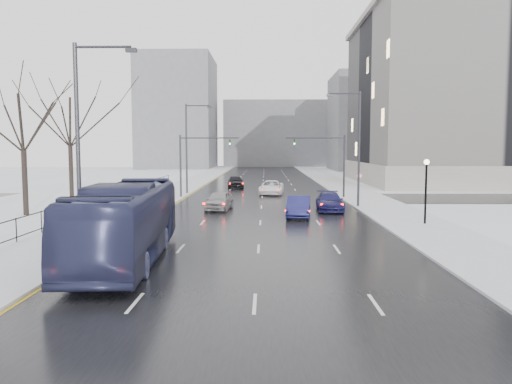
# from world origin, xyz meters

# --- Properties ---
(road) EXTENTS (16.00, 150.00, 0.04)m
(road) POSITION_xyz_m (0.00, 60.00, 0.02)
(road) COLOR black
(road) RESTS_ON ground
(cross_road) EXTENTS (130.00, 10.00, 0.04)m
(cross_road) POSITION_xyz_m (0.00, 48.00, 0.02)
(cross_road) COLOR black
(cross_road) RESTS_ON ground
(sidewalk_left) EXTENTS (5.00, 150.00, 0.16)m
(sidewalk_left) POSITION_xyz_m (-10.50, 60.00, 0.08)
(sidewalk_left) COLOR silver
(sidewalk_left) RESTS_ON ground
(sidewalk_right) EXTENTS (5.00, 150.00, 0.16)m
(sidewalk_right) POSITION_xyz_m (10.50, 60.00, 0.08)
(sidewalk_right) COLOR silver
(sidewalk_right) RESTS_ON ground
(park_strip) EXTENTS (14.00, 150.00, 0.12)m
(park_strip) POSITION_xyz_m (-20.00, 60.00, 0.06)
(park_strip) COLOR white
(park_strip) RESTS_ON ground
(tree_park_d) EXTENTS (8.75, 8.75, 12.50)m
(tree_park_d) POSITION_xyz_m (-17.80, 34.00, 0.00)
(tree_park_d) COLOR black
(tree_park_d) RESTS_ON ground
(tree_park_e) EXTENTS (9.45, 9.45, 13.50)m
(tree_park_e) POSITION_xyz_m (-18.20, 44.00, 0.00)
(tree_park_e) COLOR black
(tree_park_e) RESTS_ON ground
(iron_fence) EXTENTS (0.06, 70.00, 1.30)m
(iron_fence) POSITION_xyz_m (-13.00, 30.00, 0.91)
(iron_fence) COLOR black
(iron_fence) RESTS_ON sidewalk_left
(streetlight_r_mid) EXTENTS (2.95, 0.25, 10.00)m
(streetlight_r_mid) POSITION_xyz_m (8.17, 40.00, 5.62)
(streetlight_r_mid) COLOR #2D2D33
(streetlight_r_mid) RESTS_ON ground
(streetlight_l_near) EXTENTS (2.95, 0.25, 10.00)m
(streetlight_l_near) POSITION_xyz_m (-8.17, 20.00, 5.62)
(streetlight_l_near) COLOR #2D2D33
(streetlight_l_near) RESTS_ON ground
(streetlight_l_far) EXTENTS (2.95, 0.25, 10.00)m
(streetlight_l_far) POSITION_xyz_m (-8.17, 52.00, 5.62)
(streetlight_l_far) COLOR #2D2D33
(streetlight_l_far) RESTS_ON ground
(lamppost_r_mid) EXTENTS (0.36, 0.36, 4.28)m
(lamppost_r_mid) POSITION_xyz_m (11.00, 30.00, 2.94)
(lamppost_r_mid) COLOR black
(lamppost_r_mid) RESTS_ON sidewalk_right
(mast_signal_right) EXTENTS (6.10, 0.33, 6.50)m
(mast_signal_right) POSITION_xyz_m (7.33, 48.00, 4.11)
(mast_signal_right) COLOR #2D2D33
(mast_signal_right) RESTS_ON ground
(mast_signal_left) EXTENTS (6.10, 0.33, 6.50)m
(mast_signal_left) POSITION_xyz_m (-7.33, 48.00, 4.11)
(mast_signal_left) COLOR #2D2D33
(mast_signal_left) RESTS_ON ground
(no_uturn_sign) EXTENTS (0.60, 0.06, 2.70)m
(no_uturn_sign) POSITION_xyz_m (9.20, 44.00, 2.30)
(no_uturn_sign) COLOR #2D2D33
(no_uturn_sign) RESTS_ON sidewalk_right
(civic_building) EXTENTS (41.00, 31.00, 24.80)m
(civic_building) POSITION_xyz_m (35.00, 72.00, 11.21)
(civic_building) COLOR gray
(civic_building) RESTS_ON ground
(bldg_far_right) EXTENTS (24.00, 20.00, 22.00)m
(bldg_far_right) POSITION_xyz_m (28.00, 115.00, 11.00)
(bldg_far_right) COLOR slate
(bldg_far_right) RESTS_ON ground
(bldg_far_left) EXTENTS (18.00, 22.00, 28.00)m
(bldg_far_left) POSITION_xyz_m (-22.00, 125.00, 14.00)
(bldg_far_left) COLOR slate
(bldg_far_left) RESTS_ON ground
(bldg_far_center) EXTENTS (30.00, 18.00, 18.00)m
(bldg_far_center) POSITION_xyz_m (4.00, 140.00, 9.00)
(bldg_far_center) COLOR slate
(bldg_far_center) RESTS_ON ground
(bus) EXTENTS (3.88, 12.98, 3.57)m
(bus) POSITION_xyz_m (-6.00, 19.31, 1.82)
(bus) COLOR #2A2D52
(bus) RESTS_ON road
(sedan_center_near) EXTENTS (2.35, 4.83, 1.59)m
(sedan_center_near) POSITION_xyz_m (-3.50, 38.09, 0.83)
(sedan_center_near) COLOR gray
(sedan_center_near) RESTS_ON road
(sedan_right_near) EXTENTS (2.15, 4.93, 1.58)m
(sedan_right_near) POSITION_xyz_m (2.82, 33.75, 0.83)
(sedan_right_near) COLOR navy
(sedan_right_near) RESTS_ON road
(sedan_right_cross) EXTENTS (2.95, 5.67, 1.53)m
(sedan_right_cross) POSITION_xyz_m (1.02, 51.95, 0.80)
(sedan_right_cross) COLOR white
(sedan_right_cross) RESTS_ON road
(sedan_right_far) EXTENTS (2.32, 5.25, 1.50)m
(sedan_right_far) POSITION_xyz_m (5.63, 37.63, 0.79)
(sedan_right_far) COLOR navy
(sedan_right_far) RESTS_ON road
(sedan_center_far) EXTENTS (2.46, 5.00, 1.64)m
(sedan_center_far) POSITION_xyz_m (-3.50, 60.54, 0.86)
(sedan_center_far) COLOR black
(sedan_center_far) RESTS_ON road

